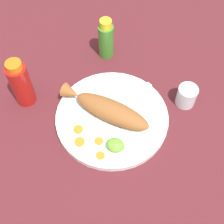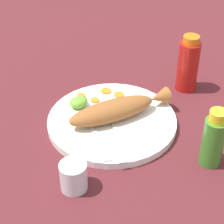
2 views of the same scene
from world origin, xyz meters
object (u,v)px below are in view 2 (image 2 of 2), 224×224
(salt_cup, at_px, (74,178))
(main_plate, at_px, (112,121))
(fried_fish, at_px, (118,109))
(hot_sauce_bottle_red, at_px, (188,65))
(hot_sauce_bottle_green, at_px, (213,140))
(fork_far, at_px, (98,138))
(fork_near, at_px, (118,139))

(salt_cup, bearing_deg, main_plate, -141.09)
(fried_fish, height_order, hot_sauce_bottle_red, hot_sauce_bottle_red)
(main_plate, relative_size, fried_fish, 1.17)
(salt_cup, bearing_deg, hot_sauce_bottle_green, 163.73)
(main_plate, relative_size, fork_far, 1.73)
(fork_near, distance_m, hot_sauce_bottle_green, 0.21)
(fried_fish, xyz_separation_m, hot_sauce_bottle_red, (-0.24, -0.04, 0.03))
(main_plate, bearing_deg, fork_near, 68.52)
(fork_far, bearing_deg, fork_near, 68.21)
(hot_sauce_bottle_red, xyz_separation_m, salt_cup, (0.43, 0.18, -0.05))
(main_plate, distance_m, fork_near, 0.08)
(fork_far, relative_size, hot_sauce_bottle_red, 1.15)
(fried_fish, height_order, fork_far, fried_fish)
(salt_cup, bearing_deg, fork_near, -155.83)
(fork_near, distance_m, fork_far, 0.05)
(salt_cup, bearing_deg, fried_fish, -143.68)
(main_plate, height_order, hot_sauce_bottle_green, hot_sauce_bottle_green)
(hot_sauce_bottle_red, bearing_deg, fried_fish, 8.79)
(fried_fish, bearing_deg, hot_sauce_bottle_red, -166.22)
(hot_sauce_bottle_green, bearing_deg, fork_near, -45.35)
(hot_sauce_bottle_red, relative_size, salt_cup, 2.52)
(fork_near, height_order, salt_cup, salt_cup)
(fried_fish, relative_size, hot_sauce_bottle_red, 1.71)
(fork_far, xyz_separation_m, hot_sauce_bottle_green, (-0.18, 0.18, 0.05))
(fork_near, height_order, hot_sauce_bottle_green, hot_sauce_bottle_green)
(fork_far, xyz_separation_m, hot_sauce_bottle_red, (-0.33, -0.09, 0.06))
(fork_far, height_order, hot_sauce_bottle_red, hot_sauce_bottle_red)
(fork_far, relative_size, salt_cup, 2.90)
(main_plate, relative_size, fork_near, 1.80)
(fork_near, bearing_deg, fried_fish, 170.95)
(main_plate, bearing_deg, salt_cup, 38.91)
(main_plate, bearing_deg, fried_fish, 175.01)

